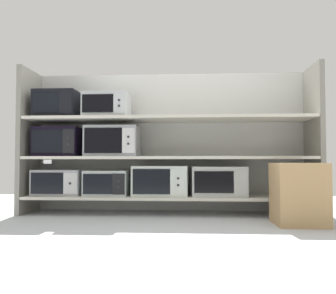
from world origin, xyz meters
TOP-DOWN VIEW (x-y plane):
  - ground at (0.00, -1.00)m, footprint 6.99×6.00m
  - back_panel at (0.00, 0.28)m, footprint 3.19×0.04m
  - upright_left at (-1.52, 0.00)m, footprint 0.05×0.51m
  - upright_right at (1.52, 0.00)m, footprint 0.05×0.51m
  - shelf_0 at (0.00, 0.00)m, footprint 2.99×0.51m
  - microwave_0 at (-1.18, -0.00)m, footprint 0.52×0.36m
  - microwave_1 at (-0.64, -0.00)m, footprint 0.45×0.43m
  - microwave_2 at (-0.08, -0.00)m, footprint 0.58×0.36m
  - microwave_3 at (0.54, -0.00)m, footprint 0.56×0.38m
  - shelf_1 at (0.00, 0.00)m, footprint 2.99×0.51m
  - microwave_4 at (-1.19, -0.00)m, footprint 0.48×0.35m
  - microwave_5 at (-0.59, -0.00)m, footprint 0.55×0.40m
  - price_tag_0 at (-1.21, -0.26)m, footprint 0.08×0.00m
  - shelf_2 at (0.00, 0.00)m, footprint 2.99×0.51m
  - microwave_6 at (-1.21, -0.00)m, footprint 0.45×0.36m
  - microwave_7 at (-0.66, -0.00)m, footprint 0.48×0.35m
  - shipping_carton at (1.18, -0.57)m, footprint 0.42×0.42m

SIDE VIEW (x-z plane):
  - ground at x=0.00m, z-range -0.02..0.00m
  - shelf_0 at x=0.00m, z-range 0.16..0.19m
  - shipping_carton at x=1.18m, z-range 0.00..0.54m
  - microwave_1 at x=-0.64m, z-range 0.19..0.46m
  - microwave_0 at x=-1.18m, z-range 0.19..0.46m
  - microwave_3 at x=0.54m, z-range 0.19..0.50m
  - microwave_2 at x=-0.08m, z-range 0.19..0.50m
  - price_tag_0 at x=-1.21m, z-range 0.53..0.57m
  - shelf_1 at x=0.00m, z-range 0.58..0.61m
  - microwave_4 at x=-1.19m, z-range 0.61..0.92m
  - microwave_5 at x=-0.59m, z-range 0.61..0.93m
  - back_panel at x=0.00m, z-range 0.00..1.55m
  - upright_left at x=-1.52m, z-range 0.00..1.55m
  - upright_right at x=1.52m, z-range 0.00..1.55m
  - shelf_2 at x=0.00m, z-range 0.99..1.02m
  - microwave_7 at x=-0.66m, z-range 1.02..1.29m
  - microwave_6 at x=-1.21m, z-range 1.02..1.32m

